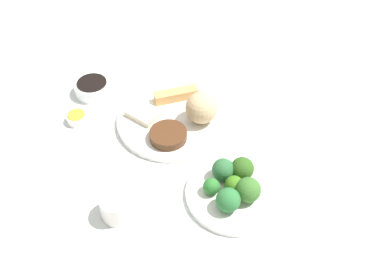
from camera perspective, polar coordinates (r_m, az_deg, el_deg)
The scene contains 18 objects.
tabletop at distance 1.21m, azimuth -0.73°, elevation 1.67°, with size 2.20×2.20×0.02m, color white.
main_plate at distance 1.17m, azimuth -2.44°, elevation 1.02°, with size 0.28×0.28×0.02m, color white.
rice_scoop at distance 1.13m, azimuth 1.19°, elevation 2.53°, with size 0.08×0.08×0.08m, color tan.
spring_roll at distance 1.21m, azimuth -1.99°, elevation 4.15°, with size 0.12×0.03×0.03m, color tan.
crab_rangoon_wonton at distance 1.17m, azimuth -6.04°, elevation 1.85°, with size 0.06×0.08×0.02m, color beige.
stir_fry_heap at distance 1.10m, azimuth -2.99°, elevation -0.89°, with size 0.09×0.09×0.02m, color #4C2B17.
broccoli_plate at distance 1.02m, azimuth 5.32°, elevation -8.14°, with size 0.22×0.22×0.01m, color white.
broccoli_floret_0 at distance 0.98m, azimuth 7.02°, elevation -7.67°, with size 0.06×0.06×0.06m, color #386A29.
broccoli_floret_1 at distance 1.00m, azimuth 5.26°, elevation -7.07°, with size 0.04×0.04×0.04m, color #3A731B.
broccoli_floret_2 at distance 1.02m, azimuth 6.29°, elevation -5.05°, with size 0.05×0.05×0.05m, color #2D571B.
broccoli_floret_3 at distance 1.01m, azimuth 3.91°, elevation -5.18°, with size 0.05×0.05×0.05m, color #2C6436.
broccoli_floret_4 at distance 0.96m, azimuth 4.53°, elevation -8.95°, with size 0.05×0.05×0.05m, color #2A6C34.
broccoli_floret_5 at distance 0.99m, azimuth 2.44°, elevation -7.29°, with size 0.04×0.04×0.04m, color #2A6F2B.
soy_sauce_bowl at distance 1.28m, azimuth -12.28°, elevation 4.90°, with size 0.10×0.10×0.03m, color white.
soy_sauce_bowl_liquid at distance 1.27m, azimuth -12.40°, elevation 5.55°, with size 0.08×0.08×0.00m, color black.
sauce_ramekin_hot_mustard at distance 1.21m, azimuth -14.14°, elevation 1.19°, with size 0.05×0.05×0.02m, color white.
sauce_ramekin_hot_mustard_liquid at distance 1.20m, azimuth -14.25°, elevation 1.63°, with size 0.04×0.04×0.00m, color yellow.
teacup at distance 0.98m, azimuth -9.38°, elevation -9.68°, with size 0.07×0.07×0.05m, color white.
Camera 1 is at (-0.88, -0.15, 0.83)m, focal length 42.75 mm.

